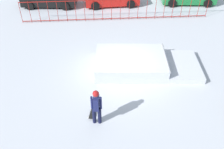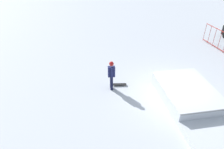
# 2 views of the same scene
# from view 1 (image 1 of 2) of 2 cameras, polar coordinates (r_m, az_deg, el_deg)

# --- Properties ---
(ground_plane) EXTENTS (60.00, 60.00, 0.00)m
(ground_plane) POSITION_cam_1_polar(r_m,az_deg,el_deg) (12.86, 2.11, -0.08)
(ground_plane) COLOR #B2B7C1
(skate_ramp) EXTENTS (5.50, 2.81, 0.74)m
(skate_ramp) POSITION_cam_1_polar(r_m,az_deg,el_deg) (13.21, 6.26, 2.56)
(skate_ramp) COLOR silver
(skate_ramp) RESTS_ON ground
(skater) EXTENTS (0.44, 0.40, 1.73)m
(skater) POSITION_cam_1_polar(r_m,az_deg,el_deg) (9.87, -3.57, -6.88)
(skater) COLOR black
(skater) RESTS_ON ground
(skateboard) EXTENTS (0.37, 0.82, 0.09)m
(skateboard) POSITION_cam_1_polar(r_m,az_deg,el_deg) (10.90, -4.37, -8.43)
(skateboard) COLOR black
(skateboard) RESTS_ON ground
(perimeter_fence) EXTENTS (12.91, 0.55, 1.50)m
(perimeter_fence) POSITION_cam_1_polar(r_m,az_deg,el_deg) (17.84, 0.90, 14.53)
(perimeter_fence) COLOR maroon
(perimeter_fence) RESTS_ON ground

